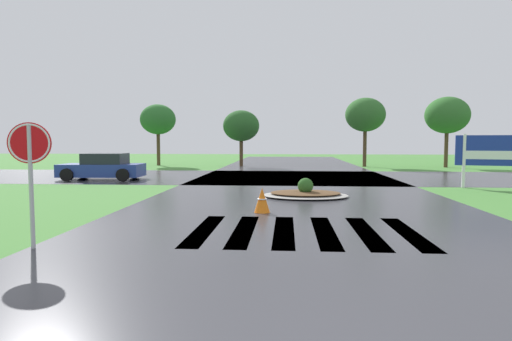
{
  "coord_description": "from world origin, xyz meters",
  "views": [
    {
      "loc": [
        -0.39,
        -3.4,
        2.01
      ],
      "look_at": [
        -1.57,
        12.62,
        0.88
      ],
      "focal_mm": 29.72,
      "sensor_mm": 36.0,
      "label": 1
    }
  ],
  "objects": [
    {
      "name": "asphalt_cross_road",
      "position": [
        0.0,
        20.08,
        0.0
      ],
      "size": [
        90.0,
        9.45,
        0.01
      ],
      "primitive_type": "cube",
      "color": "#35353A",
      "rests_on": "ground"
    },
    {
      "name": "estate_billboard",
      "position": [
        8.37,
        14.98,
        1.51
      ],
      "size": [
        3.12,
        0.88,
        2.3
      ],
      "rotation": [
        0.0,
        0.0,
        2.89
      ],
      "color": "white",
      "rests_on": "ground"
    },
    {
      "name": "background_treeline",
      "position": [
        7.77,
        30.34,
        3.62
      ],
      "size": [
        34.86,
        5.12,
        5.32
      ],
      "color": "#4C3823",
      "rests_on": "ground"
    },
    {
      "name": "asphalt_roadway",
      "position": [
        0.0,
        10.0,
        0.0
      ],
      "size": [
        10.5,
        80.0,
        0.01
      ],
      "primitive_type": "cube",
      "color": "#35353A",
      "rests_on": "ground"
    },
    {
      "name": "traffic_cone",
      "position": [
        -1.08,
        8.37,
        0.34
      ],
      "size": [
        0.45,
        0.45,
        0.7
      ],
      "color": "orange",
      "rests_on": "ground"
    },
    {
      "name": "median_island",
      "position": [
        0.28,
        11.78,
        0.13
      ],
      "size": [
        3.06,
        2.29,
        0.68
      ],
      "color": "#9E9B93",
      "rests_on": "ground"
    },
    {
      "name": "car_blue_compact",
      "position": [
        -9.9,
        17.8,
        0.64
      ],
      "size": [
        4.21,
        2.22,
        1.37
      ],
      "rotation": [
        0.0,
        0.0,
        3.19
      ],
      "color": "navy",
      "rests_on": "ground"
    },
    {
      "name": "crosswalk_stripes",
      "position": [
        0.0,
        5.95,
        0.0
      ],
      "size": [
        4.95,
        3.46,
        0.01
      ],
      "color": "white",
      "rests_on": "ground"
    },
    {
      "name": "stop_sign",
      "position": [
        -5.12,
        4.08,
        1.74
      ],
      "size": [
        0.74,
        0.24,
        2.35
      ],
      "rotation": [
        0.0,
        0.0,
        0.27
      ],
      "color": "#B2B5BA",
      "rests_on": "ground"
    }
  ]
}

